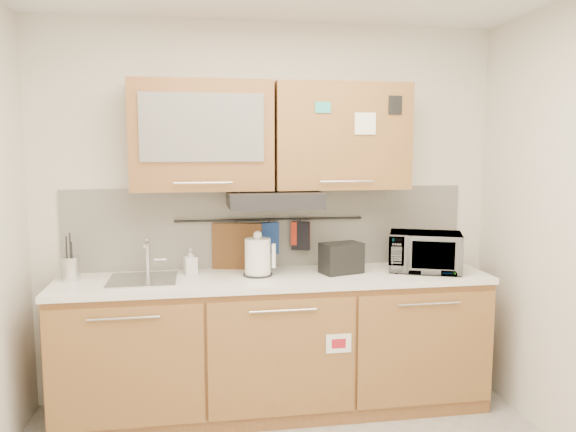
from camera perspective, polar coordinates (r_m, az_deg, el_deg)
name	(u,v)px	position (r m, az deg, el deg)	size (l,w,h in m)	color
wall_back	(269,213)	(3.94, -1.92, 0.32)	(3.20, 3.20, 0.00)	silver
base_cabinet	(276,351)	(3.86, -1.26, -13.55)	(2.80, 0.64, 0.88)	olive
countertop	(276,279)	(3.71, -1.27, -6.39)	(2.82, 0.62, 0.04)	white
backsplash	(269,227)	(3.94, -1.89, -1.15)	(2.80, 0.02, 0.56)	silver
upper_cabinets	(272,136)	(3.74, -1.68, 8.10)	(1.82, 0.37, 0.70)	olive
range_hood	(274,199)	(3.68, -1.43, 1.72)	(0.60, 0.46, 0.10)	black
sink	(143,279)	(3.70, -14.51, -6.25)	(0.42, 0.40, 0.26)	silver
utensil_rail	(270,219)	(3.90, -1.83, -0.35)	(0.02, 0.02, 1.30)	black
utensil_crock	(70,268)	(3.82, -21.23, -4.96)	(0.14, 0.14, 0.30)	silver
kettle	(258,258)	(3.69, -3.07, -4.26)	(0.22, 0.21, 0.30)	white
toaster	(341,258)	(3.78, 5.44, -4.24)	(0.30, 0.23, 0.20)	black
microwave	(425,252)	(3.93, 13.74, -3.56)	(0.48, 0.32, 0.26)	#999999
soap_bottle	(191,261)	(3.79, -9.86, -4.55)	(0.08, 0.08, 0.17)	#999999
cutting_board	(237,254)	(3.90, -5.19, -3.83)	(0.34, 0.03, 0.42)	brown
oven_mitt	(269,238)	(3.90, -1.93, -2.28)	(0.13, 0.03, 0.22)	navy
dark_pouch	(301,236)	(3.93, 1.30, -2.03)	(0.13, 0.04, 0.20)	black
pot_holder	(300,233)	(3.93, 1.27, -1.79)	(0.13, 0.02, 0.16)	red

